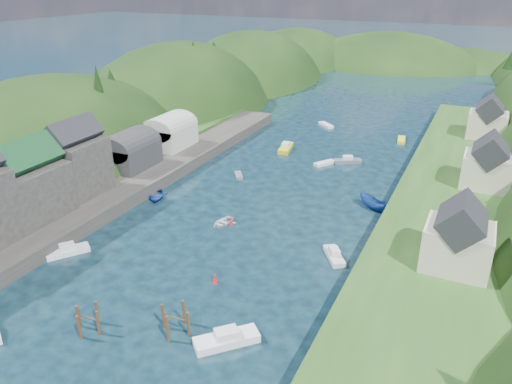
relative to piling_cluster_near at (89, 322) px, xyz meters
The scene contains 14 objects.
ground 51.55m from the piling_cluster_near, 85.26° to the left, with size 600.00×600.00×0.00m, color black.
hillside_left 87.03m from the piling_cluster_near, 118.08° to the left, with size 44.00×245.56×52.00m.
far_hills 175.85m from the piling_cluster_near, 88.21° to the left, with size 103.00×68.00×44.00m.
hill_trees 66.71m from the piling_cluster_near, 86.65° to the left, with size 91.87×149.87×12.36m.
quay_left 29.09m from the piling_cluster_near, 132.74° to the left, with size 12.00×110.00×2.00m, color #2D2B28.
terrace_left_grass 34.23m from the piling_cluster_near, 141.38° to the left, with size 12.00×110.00×2.50m, color #234719.
boat_sheds 46.04m from the piling_cluster_near, 118.31° to the left, with size 7.00×21.00×7.50m.
terrace_right 50.67m from the piling_cluster_near, 54.72° to the left, with size 16.00×120.00×2.40m, color #234719.
right_bank_cottages 59.44m from the piling_cluster_near, 57.01° to the left, with size 9.00×59.24×8.41m.
piling_cluster_near is the anchor object (origin of this frame).
piling_cluster_far 8.59m from the piling_cluster_near, 23.60° to the left, with size 3.38×3.14×3.48m.
channel_buoy_near 14.35m from the piling_cluster_near, 60.52° to the left, with size 0.70×0.70×1.10m.
channel_buoy_far 26.05m from the piling_cluster_near, 85.75° to the left, with size 0.70×0.70×1.10m.
moored_boats 20.11m from the piling_cluster_near, 87.81° to the left, with size 36.87×97.08×2.39m.
Camera 1 is at (27.29, -30.05, 32.21)m, focal length 35.00 mm.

